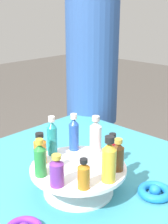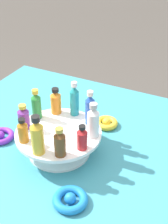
% 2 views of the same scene
% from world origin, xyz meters
% --- Properties ---
extents(party_table, '(1.09, 1.09, 0.77)m').
position_xyz_m(party_table, '(0.00, 0.00, 0.39)').
color(party_table, teal).
rests_on(party_table, ground_plane).
extents(display_stand, '(0.30, 0.30, 0.09)m').
position_xyz_m(display_stand, '(0.00, 0.00, 0.83)').
color(display_stand, white).
rests_on(display_stand, party_table).
extents(bottle_clear, '(0.04, 0.04, 0.13)m').
position_xyz_m(bottle_clear, '(-0.12, -0.03, 0.92)').
color(bottle_clear, silver).
rests_on(bottle_clear, display_stand).
extents(bottle_blue, '(0.03, 0.03, 0.13)m').
position_xyz_m(bottle_blue, '(-0.08, -0.10, 0.92)').
color(bottle_blue, '#234CAD').
rests_on(bottle_blue, display_stand).
extents(bottle_teal, '(0.03, 0.03, 0.13)m').
position_xyz_m(bottle_teal, '(-0.00, -0.12, 0.93)').
color(bottle_teal, teal).
rests_on(bottle_teal, display_stand).
extents(bottle_orange, '(0.04, 0.04, 0.10)m').
position_xyz_m(bottle_orange, '(0.07, -0.10, 0.91)').
color(bottle_orange, orange).
rests_on(bottle_orange, display_stand).
extents(bottle_green, '(0.04, 0.04, 0.12)m').
position_xyz_m(bottle_green, '(0.11, -0.04, 0.92)').
color(bottle_green, '#288438').
rests_on(bottle_green, display_stand).
extents(bottle_purple, '(0.04, 0.04, 0.09)m').
position_xyz_m(bottle_purple, '(0.12, 0.03, 0.91)').
color(bottle_purple, '#702D93').
rests_on(bottle_purple, display_stand).
extents(bottle_amber, '(0.03, 0.03, 0.09)m').
position_xyz_m(bottle_amber, '(0.08, 0.10, 0.90)').
color(bottle_amber, '#AD6B19').
rests_on(bottle_amber, display_stand).
extents(bottle_gold, '(0.04, 0.04, 0.14)m').
position_xyz_m(bottle_gold, '(0.00, 0.12, 0.93)').
color(bottle_gold, gold).
rests_on(bottle_gold, display_stand).
extents(bottle_brown, '(0.04, 0.04, 0.10)m').
position_xyz_m(bottle_brown, '(-0.07, 0.10, 0.91)').
color(bottle_brown, brown).
rests_on(bottle_brown, display_stand).
extents(bottle_red, '(0.03, 0.03, 0.09)m').
position_xyz_m(bottle_red, '(-0.11, 0.04, 0.90)').
color(bottle_red, '#B21E23').
rests_on(bottle_red, display_stand).
extents(ribbon_bow_blue, '(0.11, 0.11, 0.04)m').
position_xyz_m(ribbon_bow_blue, '(-0.15, 0.19, 0.79)').
color(ribbon_bow_blue, blue).
rests_on(ribbon_bow_blue, party_table).
extents(ribbon_bow_gold, '(0.09, 0.09, 0.03)m').
position_xyz_m(ribbon_bow_gold, '(-0.09, -0.22, 0.79)').
color(ribbon_bow_gold, gold).
rests_on(ribbon_bow_gold, party_table).
extents(ribbon_bow_purple, '(0.10, 0.10, 0.03)m').
position_xyz_m(ribbon_bow_purple, '(0.24, 0.03, 0.79)').
color(ribbon_bow_purple, purple).
rests_on(ribbon_bow_purple, party_table).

